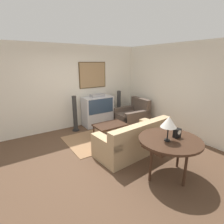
{
  "coord_description": "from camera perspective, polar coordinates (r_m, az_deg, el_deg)",
  "views": [
    {
      "loc": [
        -1.91,
        -3.36,
        2.19
      ],
      "look_at": [
        0.81,
        0.72,
        0.75
      ],
      "focal_mm": 28.0,
      "sensor_mm": 36.0,
      "label": 1
    }
  ],
  "objects": [
    {
      "name": "ground_plane",
      "position": [
        4.44,
        -3.65,
        -13.18
      ],
      "size": [
        12.0,
        12.0,
        0.0
      ],
      "primitive_type": "plane",
      "color": "brown"
    },
    {
      "name": "wall_back",
      "position": [
        5.88,
        -14.33,
        7.72
      ],
      "size": [
        12.0,
        0.1,
        2.7
      ],
      "color": "silver",
      "rests_on": "ground_plane"
    },
    {
      "name": "wall_right",
      "position": [
        5.71,
        19.75,
        6.96
      ],
      "size": [
        0.06,
        12.0,
        2.7
      ],
      "color": "silver",
      "rests_on": "ground_plane"
    },
    {
      "name": "area_rug",
      "position": [
        5.29,
        -1.34,
        -8.01
      ],
      "size": [
        2.42,
        1.45,
        0.01
      ],
      "color": "#99704C",
      "rests_on": "ground_plane"
    },
    {
      "name": "tv",
      "position": [
        6.1,
        -4.69,
        0.45
      ],
      "size": [
        1.02,
        0.52,
        1.11
      ],
      "color": "silver",
      "rests_on": "ground_plane"
    },
    {
      "name": "couch",
      "position": [
        4.37,
        7.09,
        -9.32
      ],
      "size": [
        1.93,
        1.0,
        0.83
      ],
      "rotation": [
        0.0,
        0.0,
        3.23
      ],
      "color": "tan",
      "rests_on": "ground_plane"
    },
    {
      "name": "armchair",
      "position": [
        6.2,
        6.62,
        -1.53
      ],
      "size": [
        1.03,
        0.94,
        0.92
      ],
      "rotation": [
        0.0,
        0.0,
        -1.63
      ],
      "color": "brown",
      "rests_on": "ground_plane"
    },
    {
      "name": "coffee_table",
      "position": [
        5.11,
        -0.69,
        -4.49
      ],
      "size": [
        0.91,
        0.6,
        0.41
      ],
      "color": "#3D2619",
      "rests_on": "ground_plane"
    },
    {
      "name": "console_table",
      "position": [
        3.51,
        18.37,
        -9.33
      ],
      "size": [
        1.18,
        1.18,
        0.78
      ],
      "color": "#3D2619",
      "rests_on": "ground_plane"
    },
    {
      "name": "table_lamp",
      "position": [
        3.26,
        18.05,
        -3.23
      ],
      "size": [
        0.29,
        0.29,
        0.47
      ],
      "color": "black",
      "rests_on": "console_table"
    },
    {
      "name": "mantel_clock",
      "position": [
        3.56,
        20.48,
        -6.46
      ],
      "size": [
        0.14,
        0.1,
        0.18
      ],
      "color": "black",
      "rests_on": "console_table"
    },
    {
      "name": "speaker_tower_left",
      "position": [
        5.69,
        -11.99,
        -0.78
      ],
      "size": [
        0.23,
        0.23,
        1.15
      ],
      "color": "black",
      "rests_on": "ground_plane"
    },
    {
      "name": "speaker_tower_right",
      "position": [
        6.49,
        2.23,
        1.68
      ],
      "size": [
        0.23,
        0.23,
        1.15
      ],
      "color": "black",
      "rests_on": "ground_plane"
    }
  ]
}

